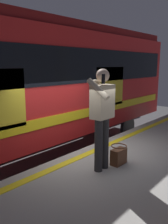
% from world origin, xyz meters
% --- Properties ---
extents(ground_plane, '(24.83, 24.83, 0.00)m').
position_xyz_m(ground_plane, '(0.00, 0.00, 0.00)').
color(ground_plane, '#3D3D3F').
extents(safety_line, '(12.50, 0.16, 0.01)m').
position_xyz_m(safety_line, '(0.00, 0.30, 1.09)').
color(safety_line, yellow).
rests_on(safety_line, platform).
extents(track_rail_near, '(16.58, 0.08, 0.16)m').
position_xyz_m(track_rail_near, '(0.00, -1.56, 0.08)').
color(track_rail_near, slate).
rests_on(track_rail_near, ground).
extents(track_rail_far, '(16.58, 0.08, 0.16)m').
position_xyz_m(track_rail_far, '(0.00, -2.99, 0.08)').
color(track_rail_far, slate).
rests_on(track_rail_far, ground).
extents(train_carriage, '(10.93, 2.82, 3.87)m').
position_xyz_m(train_carriage, '(-0.38, -2.27, 2.47)').
color(train_carriage, red).
rests_on(train_carriage, ground).
extents(passenger, '(0.57, 0.55, 1.75)m').
position_xyz_m(passenger, '(0.58, 0.94, 2.12)').
color(passenger, '#262628').
rests_on(passenger, platform).
extents(handbag, '(0.33, 0.30, 0.36)m').
position_xyz_m(handbag, '(0.19, 1.06, 1.25)').
color(handbag, '#59331E').
rests_on(handbag, platform).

